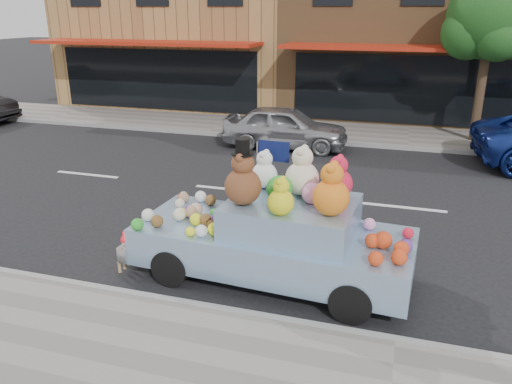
% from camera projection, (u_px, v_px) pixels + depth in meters
% --- Properties ---
extents(ground, '(120.00, 120.00, 0.00)m').
position_uv_depth(ground, '(404.00, 208.00, 10.89)').
color(ground, black).
rests_on(ground, ground).
extents(far_sidewalk, '(60.00, 3.00, 0.12)m').
position_uv_depth(far_sidewalk, '(408.00, 137.00, 16.71)').
color(far_sidewalk, gray).
rests_on(far_sidewalk, ground).
extents(near_kerb, '(60.00, 0.12, 0.13)m').
position_uv_depth(near_kerb, '(395.00, 342.00, 6.37)').
color(near_kerb, gray).
rests_on(near_kerb, ground).
extents(far_kerb, '(60.00, 0.12, 0.13)m').
position_uv_depth(far_kerb, '(408.00, 148.00, 15.36)').
color(far_kerb, gray).
rests_on(far_kerb, ground).
extents(storefront_left, '(10.00, 9.80, 7.30)m').
position_uv_depth(storefront_left, '(194.00, 20.00, 23.14)').
color(storefront_left, '#A47A44').
rests_on(storefront_left, ground).
extents(storefront_mid, '(10.00, 9.80, 7.30)m').
position_uv_depth(storefront_mid, '(420.00, 21.00, 20.41)').
color(storefront_mid, olive).
rests_on(storefront_mid, ground).
extents(street_tree, '(3.00, 2.70, 5.22)m').
position_uv_depth(street_tree, '(491.00, 23.00, 14.96)').
color(street_tree, '#38281C').
rests_on(street_tree, ground).
extents(car_silver, '(3.90, 1.66, 1.31)m').
position_uv_depth(car_silver, '(285.00, 127.00, 15.42)').
color(car_silver, '#A5A5A9').
rests_on(car_silver, ground).
extents(art_car, '(4.58, 2.02, 2.34)m').
position_uv_depth(art_car, '(275.00, 232.00, 7.76)').
color(art_car, black).
rests_on(art_car, ground).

